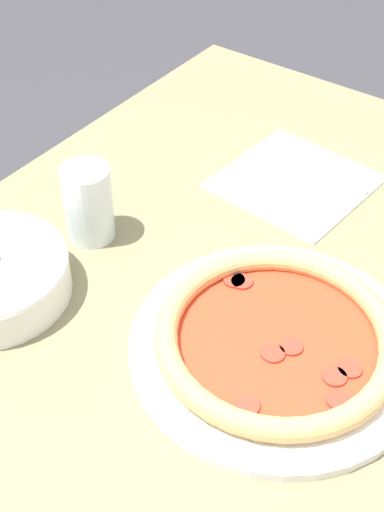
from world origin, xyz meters
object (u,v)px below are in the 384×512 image
at_px(fork, 286,190).
at_px(knife, 309,174).
at_px(pizza, 276,341).
at_px(glass, 88,203).

bearing_deg(fork, knife, -101.09).
distance_m(pizza, knife, 0.34).
height_order(pizza, glass, glass).
xyz_separation_m(knife, glass, (-0.28, 0.17, 0.05)).
xyz_separation_m(fork, knife, (0.05, -0.01, -0.00)).
bearing_deg(glass, pizza, -95.98).
xyz_separation_m(fork, glass, (-0.23, 0.16, 0.05)).
relative_size(fork, glass, 1.67).
bearing_deg(pizza, glass, 84.02).
xyz_separation_m(pizza, fork, (0.26, 0.14, -0.01)).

